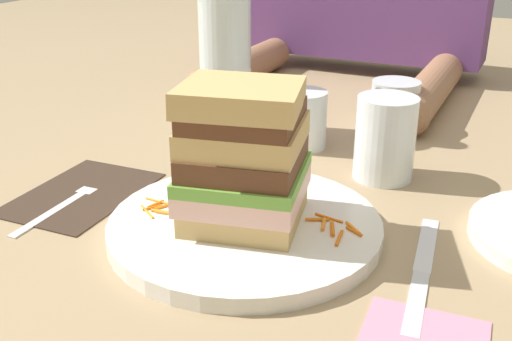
# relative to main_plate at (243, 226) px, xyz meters

# --- Properties ---
(ground_plane) EXTENTS (3.00, 3.00, 0.00)m
(ground_plane) POSITION_rel_main_plate_xyz_m (0.00, 0.02, -0.01)
(ground_plane) COLOR #9E8460
(main_plate) EXTENTS (0.27, 0.27, 0.02)m
(main_plate) POSITION_rel_main_plate_xyz_m (0.00, 0.00, 0.00)
(main_plate) COLOR white
(main_plate) RESTS_ON ground_plane
(sandwich) EXTENTS (0.13, 0.14, 0.14)m
(sandwich) POSITION_rel_main_plate_xyz_m (0.00, -0.00, 0.08)
(sandwich) COLOR tan
(sandwich) RESTS_ON main_plate
(carrot_shred_0) EXTENTS (0.03, 0.02, 0.00)m
(carrot_shred_0) POSITION_rel_main_plate_xyz_m (-0.09, -0.03, 0.01)
(carrot_shred_0) COLOR orange
(carrot_shred_0) RESTS_ON main_plate
(carrot_shred_1) EXTENTS (0.02, 0.03, 0.00)m
(carrot_shred_1) POSITION_rel_main_plate_xyz_m (-0.08, -0.01, 0.01)
(carrot_shred_1) COLOR orange
(carrot_shred_1) RESTS_ON main_plate
(carrot_shred_2) EXTENTS (0.03, 0.01, 0.00)m
(carrot_shred_2) POSITION_rel_main_plate_xyz_m (-0.08, -0.02, 0.01)
(carrot_shred_2) COLOR orange
(carrot_shred_2) RESTS_ON main_plate
(carrot_shred_3) EXTENTS (0.03, 0.01, 0.00)m
(carrot_shred_3) POSITION_rel_main_plate_xyz_m (-0.07, -0.02, 0.01)
(carrot_shred_3) COLOR orange
(carrot_shred_3) RESTS_ON main_plate
(carrot_shred_4) EXTENTS (0.03, 0.00, 0.00)m
(carrot_shred_4) POSITION_rel_main_plate_xyz_m (-0.10, -0.01, 0.01)
(carrot_shred_4) COLOR orange
(carrot_shred_4) RESTS_ON main_plate
(carrot_shred_5) EXTENTS (0.01, 0.02, 0.00)m
(carrot_shred_5) POSITION_rel_main_plate_xyz_m (-0.09, -0.01, 0.01)
(carrot_shred_5) COLOR orange
(carrot_shred_5) RESTS_ON main_plate
(carrot_shred_6) EXTENTS (0.01, 0.02, 0.00)m
(carrot_shred_6) POSITION_rel_main_plate_xyz_m (-0.09, -0.02, 0.01)
(carrot_shred_6) COLOR orange
(carrot_shred_6) RESTS_ON main_plate
(carrot_shred_7) EXTENTS (0.02, 0.03, 0.00)m
(carrot_shred_7) POSITION_rel_main_plate_xyz_m (-0.07, -0.00, 0.01)
(carrot_shred_7) COLOR orange
(carrot_shred_7) RESTS_ON main_plate
(carrot_shred_8) EXTENTS (0.02, 0.01, 0.00)m
(carrot_shred_8) POSITION_rel_main_plate_xyz_m (0.11, 0.02, 0.01)
(carrot_shred_8) COLOR orange
(carrot_shred_8) RESTS_ON main_plate
(carrot_shred_9) EXTENTS (0.02, 0.01, 0.00)m
(carrot_shred_9) POSITION_rel_main_plate_xyz_m (0.07, 0.03, 0.01)
(carrot_shred_9) COLOR orange
(carrot_shred_9) RESTS_ON main_plate
(carrot_shred_10) EXTENTS (0.02, 0.02, 0.00)m
(carrot_shred_10) POSITION_rel_main_plate_xyz_m (0.10, 0.03, 0.01)
(carrot_shred_10) COLOR orange
(carrot_shred_10) RESTS_ON main_plate
(carrot_shred_11) EXTENTS (0.03, 0.01, 0.00)m
(carrot_shred_11) POSITION_rel_main_plate_xyz_m (0.08, 0.04, 0.01)
(carrot_shred_11) COLOR orange
(carrot_shred_11) RESTS_ON main_plate
(carrot_shred_12) EXTENTS (0.01, 0.02, 0.00)m
(carrot_shred_12) POSITION_rel_main_plate_xyz_m (0.08, 0.02, 0.01)
(carrot_shred_12) COLOR orange
(carrot_shred_12) RESTS_ON main_plate
(carrot_shred_13) EXTENTS (0.01, 0.02, 0.00)m
(carrot_shred_13) POSITION_rel_main_plate_xyz_m (0.09, 0.01, 0.01)
(carrot_shred_13) COLOR orange
(carrot_shred_13) RESTS_ON main_plate
(carrot_shred_14) EXTENTS (0.01, 0.03, 0.00)m
(carrot_shred_14) POSITION_rel_main_plate_xyz_m (0.10, 0.00, 0.01)
(carrot_shred_14) COLOR orange
(carrot_shred_14) RESTS_ON main_plate
(napkin_dark) EXTENTS (0.12, 0.17, 0.00)m
(napkin_dark) POSITION_rel_main_plate_xyz_m (-0.20, 0.00, -0.01)
(napkin_dark) COLOR #38281E
(napkin_dark) RESTS_ON ground_plane
(fork) EXTENTS (0.02, 0.17, 0.00)m
(fork) POSITION_rel_main_plate_xyz_m (-0.20, -0.02, -0.00)
(fork) COLOR silver
(fork) RESTS_ON napkin_dark
(knife) EXTENTS (0.04, 0.20, 0.00)m
(knife) POSITION_rel_main_plate_xyz_m (0.18, 0.00, -0.01)
(knife) COLOR silver
(knife) RESTS_ON ground_plane
(juice_glass) EXTENTS (0.07, 0.07, 0.10)m
(juice_glass) POSITION_rel_main_plate_xyz_m (0.09, 0.20, 0.04)
(juice_glass) COLOR white
(juice_glass) RESTS_ON ground_plane
(water_bottle) EXTENTS (0.07, 0.07, 0.32)m
(water_bottle) POSITION_rel_main_plate_xyz_m (-0.16, 0.27, 0.14)
(water_bottle) COLOR silver
(water_bottle) RESTS_ON ground_plane
(empty_tumbler_0) EXTENTS (0.07, 0.07, 0.07)m
(empty_tumbler_0) POSITION_rel_main_plate_xyz_m (0.06, 0.38, 0.03)
(empty_tumbler_0) COLOR silver
(empty_tumbler_0) RESTS_ON ground_plane
(empty_tumbler_1) EXTENTS (0.07, 0.07, 0.08)m
(empty_tumbler_1) POSITION_rel_main_plate_xyz_m (-0.04, 0.25, 0.03)
(empty_tumbler_1) COLOR silver
(empty_tumbler_1) RESTS_ON ground_plane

